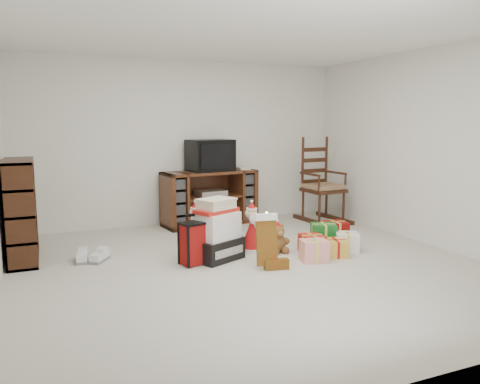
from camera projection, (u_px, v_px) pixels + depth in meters
name	position (u px, v px, depth m)	size (l,w,h in m)	color
room	(252.00, 153.00, 4.96)	(5.01, 5.01, 2.51)	beige
tv_stand	(210.00, 198.00, 7.21)	(1.51, 0.71, 0.83)	#4D2716
bookshelf	(21.00, 212.00, 5.30)	(0.32, 0.95, 1.16)	#371D0F
rocking_chair	(321.00, 191.00, 7.46)	(0.63, 0.97, 1.39)	#371D0F
gift_pile	(217.00, 234.00, 5.36)	(0.67, 0.60, 0.69)	black
red_suitcase	(198.00, 242.00, 5.20)	(0.41, 0.29, 0.56)	maroon
stocking	(267.00, 241.00, 5.01)	(0.28, 0.12, 0.61)	#0B6717
teddy_bear	(277.00, 240.00, 5.67)	(0.23, 0.21, 0.35)	brown
santa_figurine	(252.00, 232.00, 5.73)	(0.30, 0.29, 0.62)	#A91212
mrs_claus_figurine	(195.00, 227.00, 6.10)	(0.27, 0.25, 0.55)	#A91212
sneaker_pair	(91.00, 257.00, 5.31)	(0.40, 0.31, 0.10)	silver
gift_cluster	(328.00, 241.00, 5.72)	(0.75, 1.05, 0.26)	#B61C14
crt_television	(210.00, 155.00, 7.11)	(0.71, 0.56, 0.48)	black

